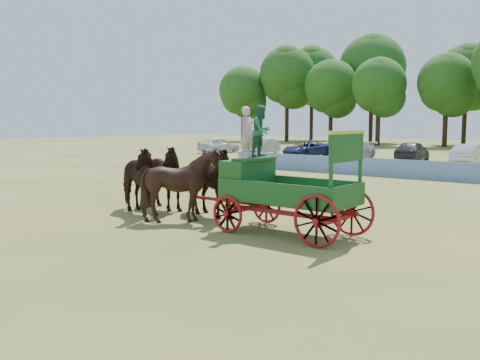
% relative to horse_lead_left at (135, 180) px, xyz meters
% --- Properties ---
extents(ground, '(160.00, 160.00, 0.00)m').
position_rel_horse_lead_left_xyz_m(ground, '(4.39, -0.64, -1.19)').
color(ground, '#9F8848').
rests_on(ground, ground).
extents(horse_lead_left, '(3.05, 1.90, 2.39)m').
position_rel_horse_lead_left_xyz_m(horse_lead_left, '(0.00, 0.00, 0.00)').
color(horse_lead_left, black).
rests_on(horse_lead_left, ground).
extents(horse_lead_right, '(3.00, 1.74, 2.39)m').
position_rel_horse_lead_left_xyz_m(horse_lead_right, '(0.00, 1.10, 0.00)').
color(horse_lead_right, black).
rests_on(horse_lead_right, ground).
extents(horse_wheel_left, '(2.29, 2.06, 2.39)m').
position_rel_horse_lead_left_xyz_m(horse_wheel_left, '(2.40, 0.00, 0.00)').
color(horse_wheel_left, black).
rests_on(horse_wheel_left, ground).
extents(horse_wheel_right, '(3.02, 1.79, 2.39)m').
position_rel_horse_lead_left_xyz_m(horse_wheel_right, '(2.40, 1.10, 0.00)').
color(horse_wheel_right, black).
rests_on(horse_wheel_right, ground).
extents(farm_dray, '(5.99, 2.00, 3.71)m').
position_rel_horse_lead_left_xyz_m(farm_dray, '(5.36, 0.58, 0.44)').
color(farm_dray, '#A71710').
rests_on(farm_dray, ground).
extents(sponsor_banner, '(26.00, 0.08, 1.05)m').
position_rel_horse_lead_left_xyz_m(sponsor_banner, '(3.39, 17.36, -0.67)').
color(sponsor_banner, '#1E41A7').
rests_on(sponsor_banner, ground).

